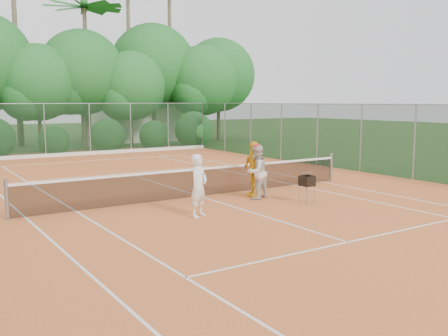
# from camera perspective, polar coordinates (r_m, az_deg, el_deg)

# --- Properties ---
(ground) EXTENTS (120.00, 120.00, 0.00)m
(ground) POSITION_cam_1_polar(r_m,az_deg,el_deg) (16.44, -2.64, -3.37)
(ground) COLOR #214117
(ground) RESTS_ON ground
(clay_court) EXTENTS (18.00, 36.00, 0.02)m
(clay_court) POSITION_cam_1_polar(r_m,az_deg,el_deg) (16.44, -2.64, -3.34)
(clay_court) COLOR #D16930
(clay_court) RESTS_ON ground
(club_building) EXTENTS (8.00, 5.00, 3.00)m
(club_building) POSITION_cam_1_polar(r_m,az_deg,el_deg) (41.65, -8.86, 5.27)
(club_building) COLOR beige
(club_building) RESTS_ON ground
(tennis_net) EXTENTS (11.97, 0.10, 1.10)m
(tennis_net) POSITION_cam_1_polar(r_m,az_deg,el_deg) (16.35, -2.65, -1.54)
(tennis_net) COLOR gray
(tennis_net) RESTS_ON clay_court
(player_white) EXTENTS (0.74, 0.65, 1.71)m
(player_white) POSITION_cam_1_polar(r_m,az_deg,el_deg) (13.49, -2.90, -2.03)
(player_white) COLOR white
(player_white) RESTS_ON clay_court
(player_center_grp) EXTENTS (0.99, 0.86, 1.77)m
(player_center_grp) POSITION_cam_1_polar(r_m,az_deg,el_deg) (15.96, 3.73, -0.44)
(player_center_grp) COLOR beige
(player_center_grp) RESTS_ON clay_court
(player_yellow) EXTENTS (0.52, 1.10, 1.83)m
(player_yellow) POSITION_cam_1_polar(r_m,az_deg,el_deg) (16.39, 3.42, -0.10)
(player_yellow) COLOR yellow
(player_yellow) RESTS_ON clay_court
(ball_hopper) EXTENTS (0.37, 0.37, 0.86)m
(ball_hopper) POSITION_cam_1_polar(r_m,az_deg,el_deg) (15.47, 9.47, -1.53)
(ball_hopper) COLOR gray
(ball_hopper) RESTS_ON clay_court
(stray_ball_a) EXTENTS (0.07, 0.07, 0.07)m
(stray_ball_a) POSITION_cam_1_polar(r_m,az_deg,el_deg) (24.95, -15.51, 0.24)
(stray_ball_a) COLOR gold
(stray_ball_a) RESTS_ON clay_court
(stray_ball_b) EXTENTS (0.07, 0.07, 0.07)m
(stray_ball_b) POSITION_cam_1_polar(r_m,az_deg,el_deg) (25.66, -19.10, 0.30)
(stray_ball_b) COLOR gold
(stray_ball_b) RESTS_ON clay_court
(stray_ball_c) EXTENTS (0.07, 0.07, 0.07)m
(stray_ball_c) POSITION_cam_1_polar(r_m,az_deg,el_deg) (26.69, -8.02, 0.91)
(stray_ball_c) COLOR #C5E034
(stray_ball_c) RESTS_ON clay_court
(court_markings) EXTENTS (11.03, 23.83, 0.01)m
(court_markings) POSITION_cam_1_polar(r_m,az_deg,el_deg) (16.44, -2.64, -3.29)
(court_markings) COLOR white
(court_markings) RESTS_ON clay_court
(fence_back) EXTENTS (18.07, 0.07, 3.00)m
(fence_back) POSITION_cam_1_polar(r_m,az_deg,el_deg) (30.08, -17.42, 4.19)
(fence_back) COLOR #19381E
(fence_back) RESTS_ON clay_court
(fence_right) EXTENTS (0.07, 33.07, 3.00)m
(fence_right) POSITION_cam_1_polar(r_m,az_deg,el_deg) (21.27, 20.94, 2.77)
(fence_right) COLOR #19381E
(fence_right) RESTS_ON clay_court
(tropical_treeline) EXTENTS (32.10, 8.49, 15.03)m
(tropical_treeline) POSITION_cam_1_polar(r_m,az_deg,el_deg) (35.51, -17.75, 10.45)
(tropical_treeline) COLOR brown
(tropical_treeline) RESTS_ON ground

